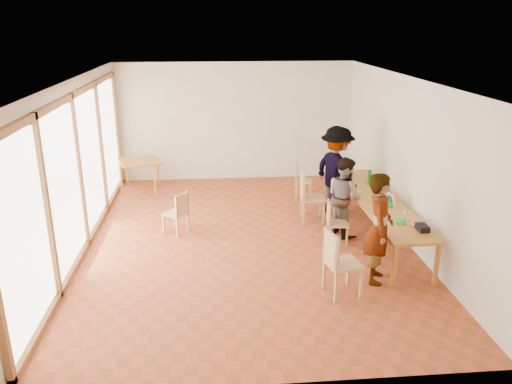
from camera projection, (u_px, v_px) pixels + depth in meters
ground at (246, 240)px, 9.48m from camera, size 8.00×8.00×0.00m
wall_back at (235, 122)px, 12.76m from camera, size 6.00×0.10×3.00m
wall_front at (272, 267)px, 5.22m from camera, size 6.00×0.10×3.00m
wall_right at (407, 160)px, 9.24m from camera, size 0.10×8.00×3.00m
window_wall at (78, 168)px, 8.75m from camera, size 0.10×8.00×3.00m
ceiling at (245, 78)px, 8.50m from camera, size 6.00×8.00×0.04m
communal_table at (378, 202)px, 9.45m from camera, size 0.80×4.00×0.75m
side_table at (139, 164)px, 12.08m from camera, size 0.90×0.90×0.75m
chair_near at (337, 256)px, 7.40m from camera, size 0.57×0.57×0.55m
chair_mid at (333, 218)px, 9.22m from camera, size 0.41×0.41×0.43m
chair_far at (307, 192)px, 10.23m from camera, size 0.51×0.51×0.55m
chair_empty at (300, 176)px, 11.73m from camera, size 0.45×0.45×0.43m
chair_spare at (179, 209)px, 9.62m from camera, size 0.54×0.54×0.45m
person_near at (379, 228)px, 7.74m from camera, size 0.60×0.75×1.79m
person_mid at (344, 196)px, 9.53m from camera, size 0.81×0.91×1.54m
person_far at (336, 171)px, 10.50m from camera, size 1.16×1.41×1.91m
laptop_near at (403, 219)px, 8.34m from camera, size 0.24×0.26×0.19m
laptop_mid at (388, 202)px, 9.11m from camera, size 0.26×0.29×0.22m
laptop_far at (373, 182)px, 10.27m from camera, size 0.22×0.26×0.21m
yellow_mug at (345, 170)px, 11.14m from camera, size 0.14×0.14×0.10m
green_bottle at (370, 176)px, 10.34m from camera, size 0.07×0.07×0.28m
clear_glass at (359, 193)px, 9.62m from camera, size 0.07×0.07×0.09m
condiment_cup at (352, 173)px, 10.96m from camera, size 0.08×0.08×0.06m
pink_phone at (412, 225)px, 8.22m from camera, size 0.05×0.10×0.01m
black_pouch at (422, 228)px, 8.02m from camera, size 0.16×0.26×0.09m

